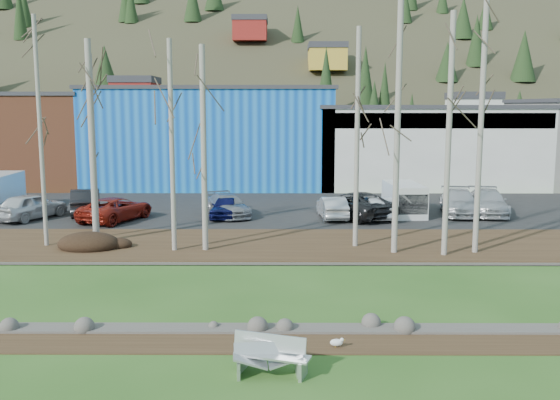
{
  "coord_description": "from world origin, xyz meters",
  "views": [
    {
      "loc": [
        0.03,
        -14.99,
        6.75
      ],
      "look_at": [
        -0.12,
        13.02,
        2.5
      ],
      "focal_mm": 40.0,
      "sensor_mm": 36.0,
      "label": 1
    }
  ],
  "objects_px": {
    "seagull": "(337,342)",
    "car_0": "(31,206)",
    "car_4": "(226,207)",
    "van_white": "(405,199)",
    "car_1": "(86,201)",
    "car_6": "(356,205)",
    "bench_damaged": "(268,359)",
    "car_3": "(228,205)",
    "car_8": "(488,202)",
    "car_7": "(459,202)",
    "car_5": "(332,207)",
    "car_9": "(377,207)",
    "bench_intact": "(272,355)",
    "car_2": "(116,209)"
  },
  "relations": [
    {
      "from": "car_0",
      "to": "car_9",
      "type": "bearing_deg",
      "value": -154.68
    },
    {
      "from": "bench_intact",
      "to": "car_1",
      "type": "bearing_deg",
      "value": 135.35
    },
    {
      "from": "car_8",
      "to": "van_white",
      "type": "distance_m",
      "value": 5.14
    },
    {
      "from": "car_4",
      "to": "van_white",
      "type": "height_order",
      "value": "van_white"
    },
    {
      "from": "car_3",
      "to": "car_7",
      "type": "xyz_separation_m",
      "value": [
        14.12,
        0.71,
        0.09
      ]
    },
    {
      "from": "car_2",
      "to": "car_5",
      "type": "bearing_deg",
      "value": -154.02
    },
    {
      "from": "car_5",
      "to": "bench_damaged",
      "type": "bearing_deg",
      "value": 76.43
    },
    {
      "from": "car_1",
      "to": "car_6",
      "type": "xyz_separation_m",
      "value": [
        16.47,
        -1.06,
        -0.02
      ]
    },
    {
      "from": "bench_damaged",
      "to": "car_6",
      "type": "distance_m",
      "value": 22.19
    },
    {
      "from": "car_1",
      "to": "car_3",
      "type": "relative_size",
      "value": 1.06
    },
    {
      "from": "bench_intact",
      "to": "car_8",
      "type": "relative_size",
      "value": 0.39
    },
    {
      "from": "seagull",
      "to": "car_5",
      "type": "height_order",
      "value": "car_5"
    },
    {
      "from": "bench_intact",
      "to": "bench_damaged",
      "type": "height_order",
      "value": "bench_intact"
    },
    {
      "from": "seagull",
      "to": "car_4",
      "type": "distance_m",
      "value": 20.58
    },
    {
      "from": "car_8",
      "to": "car_9",
      "type": "xyz_separation_m",
      "value": [
        -6.97,
        -1.42,
        -0.1
      ]
    },
    {
      "from": "seagull",
      "to": "van_white",
      "type": "height_order",
      "value": "van_white"
    },
    {
      "from": "car_1",
      "to": "car_8",
      "type": "distance_m",
      "value": 24.66
    },
    {
      "from": "car_7",
      "to": "van_white",
      "type": "relative_size",
      "value": 1.16
    },
    {
      "from": "car_3",
      "to": "car_8",
      "type": "xyz_separation_m",
      "value": [
        15.88,
        0.71,
        0.09
      ]
    },
    {
      "from": "bench_damaged",
      "to": "car_2",
      "type": "bearing_deg",
      "value": 109.38
    },
    {
      "from": "seagull",
      "to": "car_0",
      "type": "distance_m",
      "value": 25.28
    },
    {
      "from": "car_5",
      "to": "car_7",
      "type": "distance_m",
      "value": 7.99
    },
    {
      "from": "car_7",
      "to": "car_8",
      "type": "xyz_separation_m",
      "value": [
        1.76,
        0.0,
        0.0
      ]
    },
    {
      "from": "car_5",
      "to": "van_white",
      "type": "height_order",
      "value": "van_white"
    },
    {
      "from": "bench_intact",
      "to": "car_2",
      "type": "height_order",
      "value": "car_2"
    },
    {
      "from": "bench_damaged",
      "to": "car_7",
      "type": "xyz_separation_m",
      "value": [
        11.14,
        22.8,
        0.49
      ]
    },
    {
      "from": "car_8",
      "to": "car_9",
      "type": "height_order",
      "value": "car_8"
    },
    {
      "from": "bench_damaged",
      "to": "car_2",
      "type": "distance_m",
      "value": 22.54
    },
    {
      "from": "bench_intact",
      "to": "car_0",
      "type": "height_order",
      "value": "car_0"
    },
    {
      "from": "seagull",
      "to": "car_7",
      "type": "distance_m",
      "value": 23.01
    },
    {
      "from": "seagull",
      "to": "car_7",
      "type": "height_order",
      "value": "car_7"
    },
    {
      "from": "car_0",
      "to": "car_8",
      "type": "distance_m",
      "value": 27.41
    },
    {
      "from": "car_1",
      "to": "car_6",
      "type": "bearing_deg",
      "value": 159.38
    },
    {
      "from": "car_2",
      "to": "car_4",
      "type": "distance_m",
      "value": 6.38
    },
    {
      "from": "car_4",
      "to": "car_8",
      "type": "distance_m",
      "value": 15.98
    },
    {
      "from": "car_4",
      "to": "van_white",
      "type": "distance_m",
      "value": 10.85
    },
    {
      "from": "seagull",
      "to": "car_6",
      "type": "relative_size",
      "value": 0.08
    },
    {
      "from": "seagull",
      "to": "van_white",
      "type": "xyz_separation_m",
      "value": [
        5.88,
        20.82,
        0.92
      ]
    },
    {
      "from": "car_4",
      "to": "car_5",
      "type": "bearing_deg",
      "value": 1.66
    },
    {
      "from": "car_2",
      "to": "car_4",
      "type": "xyz_separation_m",
      "value": [
        6.27,
        1.19,
        -0.05
      ]
    },
    {
      "from": "car_3",
      "to": "car_4",
      "type": "xyz_separation_m",
      "value": [
        -0.06,
        -0.37,
        -0.01
      ]
    },
    {
      "from": "bench_damaged",
      "to": "car_0",
      "type": "height_order",
      "value": "car_0"
    },
    {
      "from": "car_0",
      "to": "car_1",
      "type": "bearing_deg",
      "value": -123.05
    },
    {
      "from": "car_3",
      "to": "bench_damaged",
      "type": "bearing_deg",
      "value": -104.95
    },
    {
      "from": "car_9",
      "to": "car_3",
      "type": "bearing_deg",
      "value": -9.36
    },
    {
      "from": "car_3",
      "to": "car_4",
      "type": "height_order",
      "value": "car_3"
    },
    {
      "from": "car_6",
      "to": "bench_intact",
      "type": "bearing_deg",
      "value": 50.06
    },
    {
      "from": "bench_damaged",
      "to": "car_2",
      "type": "xyz_separation_m",
      "value": [
        -9.32,
        20.52,
        0.43
      ]
    },
    {
      "from": "car_2",
      "to": "car_7",
      "type": "relative_size",
      "value": 0.96
    },
    {
      "from": "car_4",
      "to": "car_9",
      "type": "height_order",
      "value": "car_9"
    }
  ]
}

